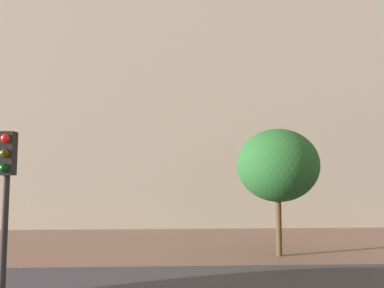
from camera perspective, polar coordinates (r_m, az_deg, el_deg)
The scene contains 4 objects.
ground_plane at distance 13.51m, azimuth 0.24°, elevation -20.48°, with size 120.00×120.00×0.00m, color brown.
landmark_building at distance 29.15m, azimuth -2.36°, elevation 10.06°, with size 28.21×10.33×33.97m.
traffic_light_pole at distance 8.09m, azimuth -28.15°, elevation -7.77°, with size 0.28×0.34×4.52m.
tree_curb_far at distance 16.26m, azimuth 13.80°, elevation -3.41°, with size 3.66×3.66×5.66m.
Camera 1 is at (-0.58, -2.99, 3.67)m, focal length 32.65 mm.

